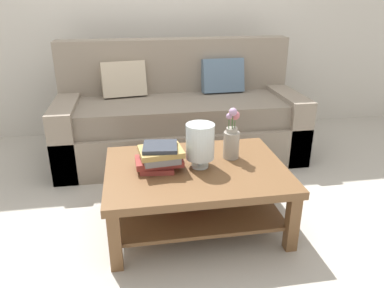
# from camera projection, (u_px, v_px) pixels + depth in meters

# --- Properties ---
(ground_plane) EXTENTS (10.00, 10.00, 0.00)m
(ground_plane) POSITION_uv_depth(u_px,v_px,m) (186.00, 198.00, 2.83)
(ground_plane) COLOR #B7B2A8
(back_wall) EXTENTS (6.40, 0.12, 2.70)m
(back_wall) POSITION_uv_depth(u_px,v_px,m) (161.00, 4.00, 3.82)
(back_wall) COLOR beige
(back_wall) RESTS_ON ground
(couch) EXTENTS (2.22, 0.90, 1.06)m
(couch) POSITION_uv_depth(u_px,v_px,m) (179.00, 118.00, 3.48)
(couch) COLOR gray
(couch) RESTS_ON ground
(coffee_table) EXTENTS (1.15, 0.85, 0.42)m
(coffee_table) POSITION_uv_depth(u_px,v_px,m) (195.00, 183.00, 2.41)
(coffee_table) COLOR brown
(coffee_table) RESTS_ON ground
(book_stack_main) EXTENTS (0.31, 0.24, 0.17)m
(book_stack_main) POSITION_uv_depth(u_px,v_px,m) (160.00, 157.00, 2.31)
(book_stack_main) COLOR #993833
(book_stack_main) RESTS_ON coffee_table
(glass_hurricane_vase) EXTENTS (0.18, 0.18, 0.29)m
(glass_hurricane_vase) POSITION_uv_depth(u_px,v_px,m) (200.00, 143.00, 2.31)
(glass_hurricane_vase) COLOR silver
(glass_hurricane_vase) RESTS_ON coffee_table
(flower_pitcher) EXTENTS (0.11, 0.11, 0.36)m
(flower_pitcher) POSITION_uv_depth(u_px,v_px,m) (232.00, 137.00, 2.45)
(flower_pitcher) COLOR #9E998E
(flower_pitcher) RESTS_ON coffee_table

